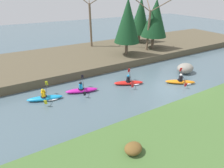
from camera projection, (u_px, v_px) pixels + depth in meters
ground_plane at (171, 89)px, 15.40m from camera, size 90.00×90.00×0.00m
riverbank_far at (113, 52)px, 23.44m from camera, size 44.00×9.78×0.81m
conifer_tree_far_left at (127, 21)px, 19.47m from camera, size 2.95×2.95×6.27m
conifer_tree_left at (155, 18)px, 21.91m from camera, size 3.29×3.29×6.10m
conifer_tree_mid_left at (141, 16)px, 25.14m from camera, size 2.98×2.98×6.12m
bare_tree_upstream at (90, 20)px, 22.99m from camera, size 4.03×3.98×7.35m
bare_tree_mid_upstream at (149, 26)px, 21.65m from camera, size 3.55×3.51×6.44m
shrub_clump_nearest at (133, 148)px, 8.26m from camera, size 0.89×0.74×0.48m
kayaker_lead at (181, 82)px, 16.22m from camera, size 2.60×2.00×1.20m
kayaker_middle at (130, 82)px, 16.06m from camera, size 2.72×1.97×1.20m
kayaker_trailing at (82, 90)px, 14.81m from camera, size 2.77×2.04×1.20m
kayaker_far_back at (46, 98)px, 13.76m from camera, size 2.77×2.04×1.20m
boulder_midstream at (185, 68)px, 18.21m from camera, size 1.83×1.44×1.04m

